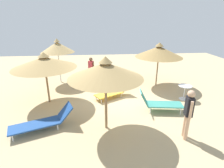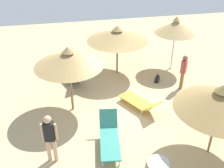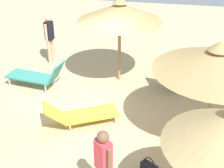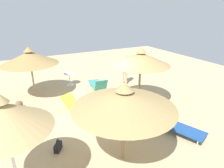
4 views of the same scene
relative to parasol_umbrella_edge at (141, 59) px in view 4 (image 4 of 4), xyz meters
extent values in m
cube|color=tan|center=(1.93, -0.59, -2.32)|extent=(24.00, 24.00, 0.10)
cylinder|color=olive|center=(0.00, 0.00, -1.10)|extent=(0.10, 0.10, 2.34)
cone|color=tan|center=(0.00, 0.00, 0.00)|extent=(2.60, 2.60, 0.55)
cone|color=tan|center=(0.00, 0.00, 0.37)|extent=(0.47, 0.47, 0.22)
cylinder|color=olive|center=(4.22, -3.33, -1.20)|extent=(0.08, 0.08, 2.13)
cone|color=#997A47|center=(4.22, -3.33, -0.19)|extent=(2.73, 2.73, 0.62)
cone|color=#997A47|center=(4.22, -3.33, 0.22)|extent=(0.49, 0.49, 0.22)
cylinder|color=olive|center=(2.45, 2.68, -1.24)|extent=(0.09, 0.09, 2.05)
cone|color=tan|center=(2.45, 2.68, -0.26)|extent=(2.93, 2.93, 0.52)
cone|color=tan|center=(2.45, 2.68, 0.10)|extent=(0.53, 0.53, 0.22)
cylinder|color=white|center=(5.35, 2.63, -1.17)|extent=(0.07, 0.07, 2.19)
cone|color=tan|center=(5.35, 2.63, -0.03)|extent=(2.03, 2.03, 0.63)
cube|color=gold|center=(2.57, -0.28, -2.02)|extent=(1.23, 1.55, 0.05)
cylinder|color=silver|center=(2.05, 0.12, -2.16)|extent=(0.04, 0.04, 0.23)
cylinder|color=silver|center=(2.51, 0.37, -2.16)|extent=(0.04, 0.04, 0.23)
cylinder|color=silver|center=(2.63, -0.93, -2.16)|extent=(0.04, 0.04, 0.23)
cylinder|color=silver|center=(3.09, -0.68, -2.16)|extent=(0.04, 0.04, 0.23)
cube|color=gold|center=(3.03, -1.11, -1.79)|extent=(0.78, 0.73, 0.45)
cube|color=#1E478C|center=(0.00, 2.60, -2.00)|extent=(1.23, 1.88, 0.05)
cylinder|color=silver|center=(-0.52, 3.20, -2.15)|extent=(0.04, 0.04, 0.24)
cylinder|color=silver|center=(-0.02, 3.39, -2.15)|extent=(0.04, 0.04, 0.24)
cylinder|color=silver|center=(0.01, 1.81, -2.15)|extent=(0.04, 0.04, 0.24)
cylinder|color=silver|center=(0.51, 2.00, -2.15)|extent=(0.04, 0.04, 0.24)
cube|color=#1E478C|center=(0.40, 1.55, -1.72)|extent=(0.78, 0.70, 0.54)
cube|color=teal|center=(1.02, -2.64, -1.93)|extent=(0.84, 1.62, 0.05)
cylinder|color=silver|center=(1.19, -3.32, -2.11)|extent=(0.04, 0.04, 0.31)
cylinder|color=silver|center=(0.67, -3.25, -2.11)|extent=(0.04, 0.04, 0.31)
cylinder|color=silver|center=(1.37, -2.03, -2.11)|extent=(0.04, 0.04, 0.31)
cylinder|color=silver|center=(0.85, -1.96, -2.11)|extent=(0.04, 0.04, 0.31)
cube|color=teal|center=(1.15, -1.72, -1.61)|extent=(0.67, 0.44, 0.62)
cylinder|color=tan|center=(-0.94, -2.66, -1.83)|extent=(0.13, 0.13, 0.88)
cylinder|color=tan|center=(-0.74, -2.70, -1.83)|extent=(0.13, 0.13, 0.88)
cube|color=black|center=(-0.84, -2.68, -1.06)|extent=(0.33, 0.27, 0.66)
sphere|color=tan|center=(-0.84, -2.68, -0.60)|extent=(0.24, 0.24, 0.24)
cylinder|color=tan|center=(-1.03, -2.64, -1.08)|extent=(0.09, 0.09, 0.61)
cylinder|color=tan|center=(-0.64, -2.72, -1.08)|extent=(0.09, 0.09, 0.61)
cylinder|color=brown|center=(4.96, 0.57, -1.86)|extent=(0.13, 0.13, 0.81)
cylinder|color=yellow|center=(5.08, 0.71, -1.86)|extent=(0.13, 0.13, 0.81)
cube|color=#D83F4C|center=(5.02, 0.64, -1.15)|extent=(0.35, 0.36, 0.61)
sphere|color=brown|center=(5.02, 0.64, -0.74)|extent=(0.22, 0.22, 0.22)
cylinder|color=brown|center=(4.90, 0.49, -1.18)|extent=(0.09, 0.09, 0.56)
cylinder|color=brown|center=(5.15, 0.78, -1.18)|extent=(0.09, 0.09, 0.56)
cube|color=black|center=(4.14, 1.42, -2.14)|extent=(0.34, 0.40, 0.25)
torus|color=black|center=(4.14, 1.42, -1.97)|extent=(0.16, 0.23, 0.26)
cylinder|color=silver|center=(2.14, -4.09, -1.54)|extent=(0.65, 0.65, 0.02)
cylinder|color=silver|center=(2.14, -4.09, -1.91)|extent=(0.05, 0.05, 0.72)
cylinder|color=silver|center=(2.14, -4.09, -2.26)|extent=(0.46, 0.46, 0.02)
camera|label=1|loc=(-5.73, 0.30, 1.68)|focal=28.37mm
camera|label=2|loc=(-0.24, -9.09, 4.29)|focal=43.10mm
camera|label=3|loc=(9.33, 1.69, 2.72)|focal=51.54mm
camera|label=4|loc=(4.97, 6.79, 2.04)|focal=31.22mm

